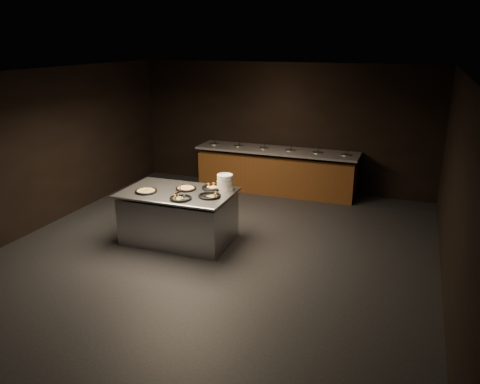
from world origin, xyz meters
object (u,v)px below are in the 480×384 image
Objects in this scene: serving_counter at (179,217)px; pan_veggie_whole at (146,191)px; pan_cheese_whole at (186,188)px; plate_stack at (225,182)px.

pan_veggie_whole is (-0.48, -0.23, 0.49)m from serving_counter.
pan_veggie_whole is 1.05× the size of pan_cheese_whole.
pan_cheese_whole is at bearing 58.03° from serving_counter.
plate_stack is 1.35m from pan_veggie_whole.
pan_veggie_whole is (-1.20, -0.61, -0.11)m from plate_stack.
serving_counter is at bearing -120.99° from pan_cheese_whole.
serving_counter is 0.73m from pan_veggie_whole.
pan_veggie_whole is 0.68m from pan_cheese_whole.
plate_stack reaches higher than pan_cheese_whole.
plate_stack is at bearing 26.33° from serving_counter.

